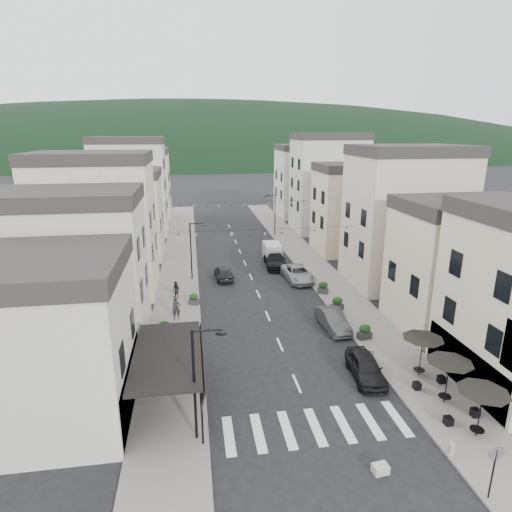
{
  "coord_description": "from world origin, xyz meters",
  "views": [
    {
      "loc": [
        -5.88,
        -16.08,
        14.74
      ],
      "look_at": [
        -0.09,
        21.81,
        3.5
      ],
      "focal_mm": 30.0,
      "sensor_mm": 36.0,
      "label": 1
    }
  ],
  "objects_px": {
    "parked_car_c": "(298,273)",
    "delivery_van": "(272,252)",
    "parked_car_a": "(366,367)",
    "parked_car_e": "(224,273)",
    "parked_car_d": "(275,260)",
    "pedestrian_b": "(176,290)",
    "pedestrian_a": "(176,308)",
    "parked_car_b": "(333,320)"
  },
  "relations": [
    {
      "from": "pedestrian_a",
      "to": "pedestrian_b",
      "type": "xyz_separation_m",
      "value": [
        -0.14,
        4.64,
        -0.15
      ]
    },
    {
      "from": "delivery_van",
      "to": "parked_car_a",
      "type": "bearing_deg",
      "value": -83.99
    },
    {
      "from": "parked_car_c",
      "to": "parked_car_e",
      "type": "relative_size",
      "value": 1.29
    },
    {
      "from": "pedestrian_a",
      "to": "parked_car_e",
      "type": "bearing_deg",
      "value": 54.51
    },
    {
      "from": "parked_car_b",
      "to": "parked_car_c",
      "type": "distance_m",
      "value": 11.3
    },
    {
      "from": "parked_car_a",
      "to": "pedestrian_b",
      "type": "bearing_deg",
      "value": 133.34
    },
    {
      "from": "parked_car_d",
      "to": "parked_car_b",
      "type": "bearing_deg",
      "value": -82.12
    },
    {
      "from": "parked_car_a",
      "to": "delivery_van",
      "type": "height_order",
      "value": "delivery_van"
    },
    {
      "from": "parked_car_a",
      "to": "pedestrian_b",
      "type": "distance_m",
      "value": 19.08
    },
    {
      "from": "parked_car_b",
      "to": "parked_car_a",
      "type": "bearing_deg",
      "value": -95.07
    },
    {
      "from": "pedestrian_b",
      "to": "parked_car_e",
      "type": "bearing_deg",
      "value": 84.53
    },
    {
      "from": "parked_car_d",
      "to": "pedestrian_b",
      "type": "bearing_deg",
      "value": -139.46
    },
    {
      "from": "pedestrian_b",
      "to": "parked_car_b",
      "type": "bearing_deg",
      "value": 5.59
    },
    {
      "from": "pedestrian_a",
      "to": "parked_car_b",
      "type": "bearing_deg",
      "value": -25.32
    },
    {
      "from": "parked_car_e",
      "to": "pedestrian_a",
      "type": "xyz_separation_m",
      "value": [
        -4.59,
        -9.45,
        0.34
      ]
    },
    {
      "from": "parked_car_b",
      "to": "delivery_van",
      "type": "relative_size",
      "value": 0.94
    },
    {
      "from": "parked_car_e",
      "to": "parked_car_d",
      "type": "bearing_deg",
      "value": -153.57
    },
    {
      "from": "parked_car_e",
      "to": "pedestrian_a",
      "type": "relative_size",
      "value": 2.25
    },
    {
      "from": "parked_car_e",
      "to": "delivery_van",
      "type": "distance_m",
      "value": 8.35
    },
    {
      "from": "parked_car_c",
      "to": "pedestrian_a",
      "type": "distance_m",
      "value": 14.4
    },
    {
      "from": "parked_car_c",
      "to": "delivery_van",
      "type": "bearing_deg",
      "value": 97.26
    },
    {
      "from": "parked_car_b",
      "to": "parked_car_e",
      "type": "relative_size",
      "value": 1.05
    },
    {
      "from": "parked_car_a",
      "to": "parked_car_c",
      "type": "distance_m",
      "value": 18.2
    },
    {
      "from": "parked_car_a",
      "to": "parked_car_b",
      "type": "xyz_separation_m",
      "value": [
        0.2,
        6.9,
        -0.02
      ]
    },
    {
      "from": "parked_car_c",
      "to": "pedestrian_a",
      "type": "relative_size",
      "value": 2.89
    },
    {
      "from": "pedestrian_a",
      "to": "parked_car_d",
      "type": "bearing_deg",
      "value": 40.86
    },
    {
      "from": "parked_car_c",
      "to": "parked_car_e",
      "type": "distance_m",
      "value": 7.59
    },
    {
      "from": "pedestrian_a",
      "to": "pedestrian_b",
      "type": "relative_size",
      "value": 1.19
    },
    {
      "from": "pedestrian_a",
      "to": "pedestrian_b",
      "type": "distance_m",
      "value": 4.64
    },
    {
      "from": "parked_car_c",
      "to": "parked_car_d",
      "type": "xyz_separation_m",
      "value": [
        -1.4,
        4.94,
        0.06
      ]
    },
    {
      "from": "parked_car_c",
      "to": "parked_car_e",
      "type": "bearing_deg",
      "value": 165.38
    },
    {
      "from": "parked_car_d",
      "to": "delivery_van",
      "type": "bearing_deg",
      "value": 91.0
    },
    {
      "from": "parked_car_a",
      "to": "delivery_van",
      "type": "xyz_separation_m",
      "value": [
        -1.05,
        25.38,
        0.34
      ]
    },
    {
      "from": "delivery_van",
      "to": "pedestrian_b",
      "type": "relative_size",
      "value": 3.01
    },
    {
      "from": "parked_car_a",
      "to": "pedestrian_b",
      "type": "relative_size",
      "value": 2.78
    },
    {
      "from": "parked_car_a",
      "to": "parked_car_d",
      "type": "xyz_separation_m",
      "value": [
        -1.14,
        23.13,
        0.06
      ]
    },
    {
      "from": "parked_car_b",
      "to": "parked_car_e",
      "type": "xyz_separation_m",
      "value": [
        -7.37,
        12.82,
        -0.01
      ]
    },
    {
      "from": "parked_car_b",
      "to": "parked_car_d",
      "type": "xyz_separation_m",
      "value": [
        -1.34,
        16.23,
        0.08
      ]
    },
    {
      "from": "parked_car_d",
      "to": "pedestrian_a",
      "type": "bearing_deg",
      "value": -126.4
    },
    {
      "from": "parked_car_c",
      "to": "delivery_van",
      "type": "xyz_separation_m",
      "value": [
        -1.31,
        7.19,
        0.33
      ]
    },
    {
      "from": "parked_car_c",
      "to": "delivery_van",
      "type": "height_order",
      "value": "delivery_van"
    },
    {
      "from": "parked_car_e",
      "to": "pedestrian_b",
      "type": "height_order",
      "value": "pedestrian_b"
    }
  ]
}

